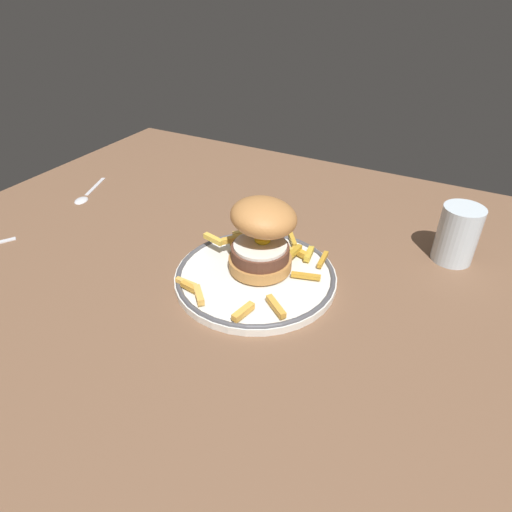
{
  "coord_description": "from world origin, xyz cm",
  "views": [
    {
      "loc": [
        26.0,
        -47.53,
        41.78
      ],
      "look_at": [
        0.08,
        0.96,
        4.6
      ],
      "focal_mm": 30.57,
      "sensor_mm": 36.0,
      "label": 1
    }
  ],
  "objects_px": {
    "burger": "(262,234)",
    "spoon": "(84,196)",
    "water_glass": "(457,237)",
    "dinner_plate": "(256,276)"
  },
  "relations": [
    {
      "from": "burger",
      "to": "spoon",
      "type": "relative_size",
      "value": 1.11
    },
    {
      "from": "burger",
      "to": "water_glass",
      "type": "distance_m",
      "value": 0.32
    },
    {
      "from": "burger",
      "to": "water_glass",
      "type": "xyz_separation_m",
      "value": [
        0.26,
        0.19,
        -0.03
      ]
    },
    {
      "from": "water_glass",
      "to": "spoon",
      "type": "height_order",
      "value": "water_glass"
    },
    {
      "from": "dinner_plate",
      "to": "spoon",
      "type": "height_order",
      "value": "dinner_plate"
    },
    {
      "from": "dinner_plate",
      "to": "burger",
      "type": "distance_m",
      "value": 0.07
    },
    {
      "from": "burger",
      "to": "water_glass",
      "type": "bearing_deg",
      "value": 35.29
    },
    {
      "from": "dinner_plate",
      "to": "burger",
      "type": "xyz_separation_m",
      "value": [
        -0.0,
        0.02,
        0.07
      ]
    },
    {
      "from": "water_glass",
      "to": "burger",
      "type": "bearing_deg",
      "value": -144.71
    },
    {
      "from": "spoon",
      "to": "dinner_plate",
      "type": "bearing_deg",
      "value": -10.32
    }
  ]
}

